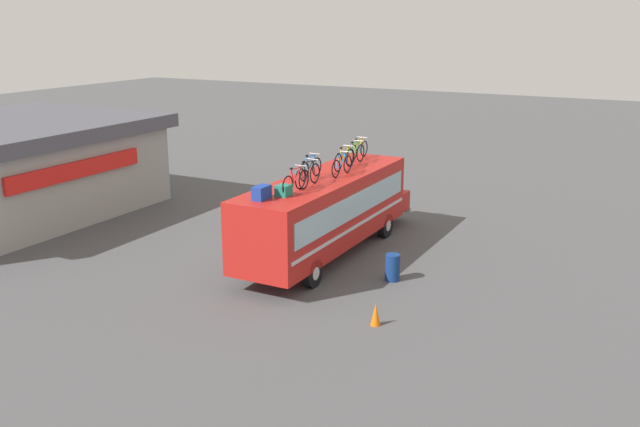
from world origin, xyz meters
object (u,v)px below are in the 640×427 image
(rooftop_bicycle_3, at_px, (310,168))
(rooftop_bicycle_7, at_px, (359,150))
(rooftop_bicycle_4, at_px, (342,165))
(luggage_bag_1, at_px, (262,193))
(rooftop_bicycle_6, at_px, (355,154))
(bus, at_px, (327,210))
(trash_bin, at_px, (392,267))
(luggage_bag_2, at_px, (284,190))
(rooftop_bicycle_1, at_px, (296,181))
(traffic_cone, at_px, (376,314))
(rooftop_bicycle_5, at_px, (344,159))
(rooftop_bicycle_2, at_px, (308,175))

(rooftop_bicycle_3, bearing_deg, rooftop_bicycle_7, 0.27)
(rooftop_bicycle_3, xyz_separation_m, rooftop_bicycle_4, (1.01, -0.75, -0.01))
(luggage_bag_1, distance_m, rooftop_bicycle_7, 7.50)
(rooftop_bicycle_4, xyz_separation_m, rooftop_bicycle_6, (2.10, 0.45, 0.02))
(bus, relative_size, trash_bin, 11.70)
(bus, height_order, luggage_bag_2, luggage_bag_2)
(rooftop_bicycle_3, xyz_separation_m, trash_bin, (-0.69, -3.53, -2.94))
(luggage_bag_1, bearing_deg, rooftop_bicycle_1, -21.57)
(luggage_bag_2, bearing_deg, bus, 1.70)
(rooftop_bicycle_6, distance_m, traffic_cone, 9.01)
(rooftop_bicycle_5, bearing_deg, luggage_bag_2, -178.88)
(luggage_bag_2, bearing_deg, rooftop_bicycle_3, 9.72)
(luggage_bag_2, relative_size, rooftop_bicycle_3, 0.30)
(rooftop_bicycle_6, bearing_deg, bus, -178.74)
(rooftop_bicycle_7, bearing_deg, bus, -173.91)
(luggage_bag_2, xyz_separation_m, rooftop_bicycle_6, (5.75, 0.15, 0.21))
(rooftop_bicycle_2, height_order, rooftop_bicycle_4, rooftop_bicycle_2)
(luggage_bag_1, xyz_separation_m, trash_bin, (2.66, -3.45, -2.78))
(luggage_bag_1, distance_m, trash_bin, 5.17)
(luggage_bag_1, relative_size, rooftop_bicycle_4, 0.40)
(luggage_bag_1, bearing_deg, rooftop_bicycle_6, -2.02)
(rooftop_bicycle_3, relative_size, rooftop_bicycle_5, 0.93)
(rooftop_bicycle_4, height_order, rooftop_bicycle_7, rooftop_bicycle_7)
(rooftop_bicycle_6, bearing_deg, rooftop_bicycle_2, -177.48)
(rooftop_bicycle_4, distance_m, trash_bin, 4.38)
(rooftop_bicycle_6, relative_size, trash_bin, 1.85)
(rooftop_bicycle_1, relative_size, rooftop_bicycle_4, 1.06)
(rooftop_bicycle_2, relative_size, traffic_cone, 2.53)
(bus, distance_m, rooftop_bicycle_2, 2.40)
(rooftop_bicycle_2, distance_m, rooftop_bicycle_3, 1.18)
(rooftop_bicycle_2, bearing_deg, traffic_cone, -128.69)
(rooftop_bicycle_3, bearing_deg, trash_bin, -101.10)
(rooftop_bicycle_7, bearing_deg, rooftop_bicycle_1, -174.46)
(luggage_bag_1, relative_size, rooftop_bicycle_6, 0.38)
(rooftop_bicycle_1, xyz_separation_m, traffic_cone, (-2.20, -3.88, -3.06))
(rooftop_bicycle_2, distance_m, rooftop_bicycle_6, 4.19)
(bus, bearing_deg, rooftop_bicycle_4, -47.39)
(traffic_cone, bearing_deg, trash_bin, 14.73)
(luggage_bag_1, bearing_deg, rooftop_bicycle_2, -10.25)
(luggage_bag_1, xyz_separation_m, luggage_bag_2, (0.72, -0.38, -0.04))
(rooftop_bicycle_4, xyz_separation_m, traffic_cone, (-5.28, -3.71, -3.05))
(bus, distance_m, trash_bin, 3.68)
(trash_bin, bearing_deg, rooftop_bicycle_5, 49.24)
(rooftop_bicycle_2, bearing_deg, luggage_bag_1, 169.75)
(luggage_bag_2, distance_m, trash_bin, 4.56)
(rooftop_bicycle_1, distance_m, rooftop_bicycle_2, 0.99)
(rooftop_bicycle_3, distance_m, rooftop_bicycle_5, 2.07)
(rooftop_bicycle_6, xyz_separation_m, traffic_cone, (-7.38, -4.17, -3.07))
(rooftop_bicycle_7, bearing_deg, rooftop_bicycle_6, -162.78)
(rooftop_bicycle_7, bearing_deg, rooftop_bicycle_3, -179.73)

